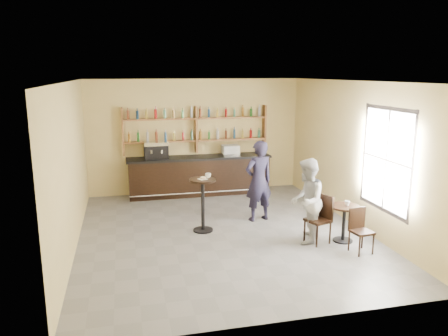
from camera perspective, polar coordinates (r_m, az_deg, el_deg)
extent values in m
plane|color=slate|center=(9.47, -0.08, -8.49)|extent=(7.00, 7.00, 0.00)
plane|color=white|center=(8.84, -0.08, 11.26)|extent=(7.00, 7.00, 0.00)
plane|color=#D5BD79|center=(12.41, -3.75, 4.15)|extent=(7.00, 0.00, 7.00)
plane|color=#D5BD79|center=(5.77, 7.85, -5.67)|extent=(7.00, 0.00, 7.00)
plane|color=#D5BD79|center=(8.85, -19.35, 0.11)|extent=(0.00, 7.00, 7.00)
plane|color=#D5BD79|center=(10.12, 16.71, 1.76)|extent=(0.00, 7.00, 7.00)
plane|color=white|center=(9.10, 20.44, 0.99)|extent=(0.00, 2.00, 2.00)
cube|color=white|center=(9.27, -2.82, -1.45)|extent=(0.22, 0.22, 0.00)
torus|color=#C78D48|center=(9.26, -2.75, -1.31)|extent=(0.15, 0.15, 0.05)
imported|color=white|center=(9.38, -2.09, -0.98)|extent=(0.14, 0.14, 0.10)
imported|color=black|center=(10.03, 4.54, -1.71)|extent=(0.76, 0.58, 1.87)
imported|color=white|center=(9.13, 15.80, -4.45)|extent=(0.14, 0.14, 0.10)
imported|color=#9A9B9F|center=(8.91, 10.73, -4.24)|extent=(0.98, 1.05, 1.72)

